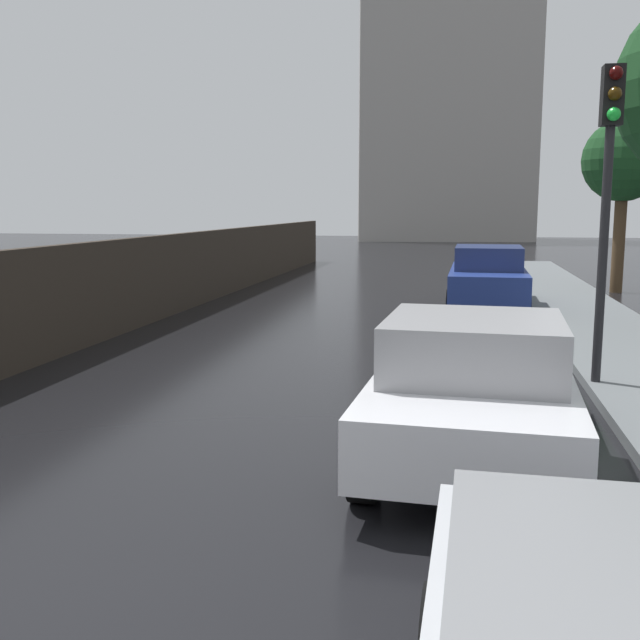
# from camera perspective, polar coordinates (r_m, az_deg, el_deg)

# --- Properties ---
(car_blue_near_kerb) EXTENTS (1.91, 4.47, 1.55)m
(car_blue_near_kerb) POSITION_cam_1_polar(r_m,az_deg,el_deg) (18.12, 12.90, 3.21)
(car_blue_near_kerb) COLOR navy
(car_blue_near_kerb) RESTS_ON ground
(car_white_mid_road) EXTENTS (2.09, 4.22, 1.45)m
(car_white_mid_road) POSITION_cam_1_polar(r_m,az_deg,el_deg) (7.35, 11.84, -5.13)
(car_white_mid_road) COLOR silver
(car_white_mid_road) RESTS_ON ground
(traffic_light) EXTENTS (0.26, 0.39, 4.12)m
(traffic_light) POSITION_cam_1_polar(r_m,az_deg,el_deg) (10.37, 21.51, 11.11)
(traffic_light) COLOR black
(traffic_light) RESTS_ON sidewalk_strip
(street_tree_mid) EXTENTS (2.34, 2.34, 4.96)m
(street_tree_mid) POSITION_cam_1_polar(r_m,az_deg,el_deg) (23.08, 22.53, 11.24)
(street_tree_mid) COLOR #4C3823
(street_tree_mid) RESTS_ON ground
(distant_tower) EXTENTS (13.50, 9.21, 23.67)m
(distant_tower) POSITION_cam_1_polar(r_m,az_deg,el_deg) (57.32, 9.62, 15.94)
(distant_tower) COLOR #9E9993
(distant_tower) RESTS_ON ground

